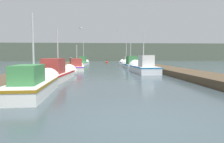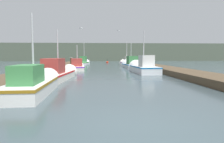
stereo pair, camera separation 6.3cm
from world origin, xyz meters
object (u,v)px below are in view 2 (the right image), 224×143
(fishing_boat_3, at_px, (77,66))
(mooring_piling_0, at_px, (60,66))
(fishing_boat_5, at_px, (126,63))
(mooring_piling_2, at_px, (136,63))
(seagull_1, at_px, (81,28))
(fishing_boat_2, at_px, (142,67))
(fishing_boat_6, at_px, (84,62))
(seagull_lead, at_px, (119,31))
(mooring_piling_3, at_px, (71,62))
(fishing_boat_0, at_px, (36,83))
(channel_buoy, at_px, (107,62))
(fishing_boat_4, at_px, (130,64))
(fishing_boat_1, at_px, (60,73))

(fishing_boat_3, bearing_deg, mooring_piling_0, -115.72)
(fishing_boat_3, height_order, fishing_boat_5, fishing_boat_5)
(mooring_piling_2, bearing_deg, seagull_1, -122.03)
(fishing_boat_2, xyz_separation_m, fishing_boat_6, (-6.73, 17.28, -0.03))
(fishing_boat_5, height_order, seagull_lead, seagull_lead)
(fishing_boat_2, xyz_separation_m, mooring_piling_3, (-7.90, 8.87, 0.21))
(fishing_boat_6, relative_size, mooring_piling_2, 5.78)
(fishing_boat_2, relative_size, seagull_lead, 10.75)
(fishing_boat_2, xyz_separation_m, fishing_boat_5, (0.18, 12.40, 0.01))
(fishing_boat_0, relative_size, fishing_boat_5, 1.10)
(channel_buoy, bearing_deg, fishing_boat_2, -84.41)
(fishing_boat_3, relative_size, seagull_lead, 9.15)
(fishing_boat_5, xyz_separation_m, channel_buoy, (-2.53, 11.63, -0.33))
(fishing_boat_4, relative_size, mooring_piling_2, 6.02)
(mooring_piling_3, bearing_deg, seagull_lead, -1.90)
(fishing_boat_0, xyz_separation_m, seagull_lead, (5.41, 18.57, 4.55))
(fishing_boat_6, relative_size, seagull_1, 10.43)
(fishing_boat_6, height_order, mooring_piling_0, fishing_boat_6)
(fishing_boat_4, relative_size, fishing_boat_5, 1.25)
(mooring_piling_0, xyz_separation_m, seagull_lead, (6.40, 8.01, 4.37))
(fishing_boat_5, bearing_deg, fishing_boat_3, -133.40)
(seagull_lead, bearing_deg, mooring_piling_0, 24.24)
(mooring_piling_3, bearing_deg, channel_buoy, 69.89)
(fishing_boat_0, bearing_deg, mooring_piling_3, 91.34)
(mooring_piling_2, height_order, seagull_1, seagull_1)
(fishing_boat_6, height_order, channel_buoy, fishing_boat_6)
(fishing_boat_0, relative_size, fishing_boat_3, 1.02)
(fishing_boat_5, bearing_deg, fishing_boat_6, 139.73)
(fishing_boat_3, height_order, mooring_piling_3, fishing_boat_3)
(fishing_boat_5, height_order, channel_buoy, fishing_boat_5)
(fishing_boat_3, height_order, fishing_boat_6, fishing_boat_6)
(fishing_boat_6, height_order, seagull_lead, seagull_lead)
(seagull_1, bearing_deg, fishing_boat_6, -118.72)
(fishing_boat_4, distance_m, mooring_piling_2, 3.18)
(fishing_boat_0, xyz_separation_m, fishing_boat_3, (0.28, 13.82, -0.03))
(fishing_boat_4, xyz_separation_m, channel_buoy, (-2.45, 16.17, -0.31))
(seagull_lead, bearing_deg, fishing_boat_0, 46.61)
(seagull_lead, bearing_deg, fishing_boat_1, 41.47)
(fishing_boat_1, relative_size, mooring_piling_3, 4.70)
(fishing_boat_5, height_order, seagull_1, seagull_1)
(fishing_boat_1, height_order, fishing_boat_4, fishing_boat_1)
(fishing_boat_4, xyz_separation_m, fishing_boat_6, (-6.83, 9.41, -0.01))
(fishing_boat_1, height_order, fishing_boat_5, fishing_boat_5)
(fishing_boat_1, bearing_deg, mooring_piling_0, 104.50)
(fishing_boat_4, bearing_deg, mooring_piling_0, -140.39)
(mooring_piling_3, bearing_deg, fishing_boat_6, 82.06)
(fishing_boat_1, bearing_deg, seagull_1, 80.67)
(fishing_boat_0, distance_m, fishing_boat_6, 27.19)
(fishing_boat_5, relative_size, channel_buoy, 4.57)
(mooring_piling_3, bearing_deg, fishing_boat_0, -86.69)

